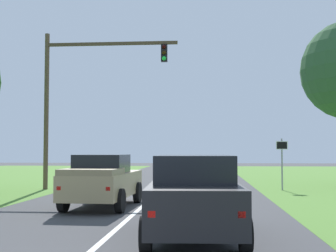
% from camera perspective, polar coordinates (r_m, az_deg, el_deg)
% --- Properties ---
extents(ground_plane, '(120.00, 120.00, 0.00)m').
position_cam_1_polar(ground_plane, '(16.51, -3.48, -10.09)').
color(ground_plane, '#424244').
extents(red_suv_near, '(2.39, 4.93, 1.92)m').
position_cam_1_polar(red_suv_near, '(11.01, 3.19, -8.35)').
color(red_suv_near, black).
rests_on(red_suv_near, ground_plane).
extents(pickup_truck_lead, '(2.28, 5.00, 1.89)m').
position_cam_1_polar(pickup_truck_lead, '(16.91, -8.00, -6.62)').
color(pickup_truck_lead, tan).
rests_on(pickup_truck_lead, ground_plane).
extents(traffic_light, '(7.09, 0.40, 8.27)m').
position_cam_1_polar(traffic_light, '(25.09, -10.89, 4.72)').
color(traffic_light, brown).
rests_on(traffic_light, ground_plane).
extents(keep_moving_sign, '(0.60, 0.09, 2.65)m').
position_cam_1_polar(keep_moving_sign, '(24.65, 13.78, -3.73)').
color(keep_moving_sign, gray).
rests_on(keep_moving_sign, ground_plane).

